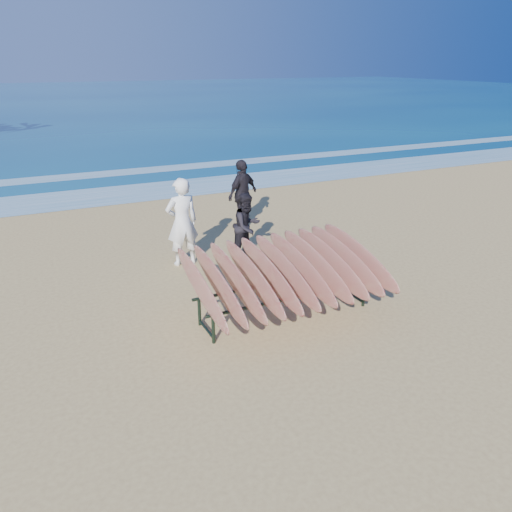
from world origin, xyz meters
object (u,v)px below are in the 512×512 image
(surfboard_rack, at_px, (285,271))
(person_dark_a, at_px, (247,227))
(person_dark_b, at_px, (243,194))
(person_white, at_px, (182,222))

(surfboard_rack, height_order, person_dark_a, person_dark_a)
(person_dark_a, relative_size, person_dark_b, 0.84)
(person_dark_a, bearing_deg, person_dark_b, 46.95)
(person_white, relative_size, person_dark_b, 1.06)
(person_dark_b, bearing_deg, person_dark_a, 41.73)
(person_white, bearing_deg, person_dark_a, 164.23)
(surfboard_rack, relative_size, person_dark_b, 1.75)
(surfboard_rack, xyz_separation_m, person_white, (-0.91, 3.06, 0.12))
(person_white, xyz_separation_m, person_dark_b, (2.21, 1.82, -0.05))
(surfboard_rack, height_order, person_white, person_white)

